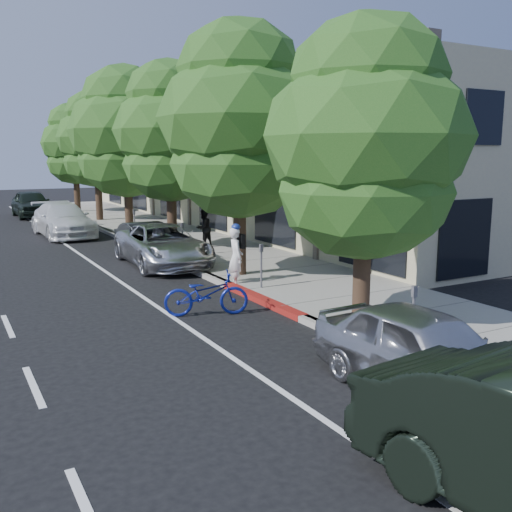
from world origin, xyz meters
TOP-DOWN VIEW (x-y plane):
  - ground at (0.00, 0.00)m, footprint 120.00×120.00m
  - sidewalk at (2.30, 8.00)m, footprint 4.60×56.00m
  - curb at (0.00, 8.00)m, footprint 0.30×56.00m
  - curb_red_segment at (0.00, 1.00)m, footprint 0.32×4.00m
  - storefront_building at (9.60, 18.00)m, footprint 10.00×36.00m
  - street_tree_0 at (0.90, -2.00)m, footprint 4.59×4.59m
  - street_tree_1 at (0.90, 4.00)m, footprint 5.07×5.07m
  - street_tree_2 at (0.90, 10.00)m, footprint 4.50×4.50m
  - street_tree_3 at (0.90, 16.00)m, footprint 5.57×5.57m
  - street_tree_4 at (0.90, 22.00)m, footprint 4.51×4.51m
  - street_tree_5 at (0.90, 28.00)m, footprint 4.37×4.37m
  - cyclist at (0.25, 3.00)m, footprint 0.55×0.73m
  - bicycle at (-1.80, 0.60)m, footprint 2.19×1.36m
  - silver_suv at (-0.50, 7.27)m, footprint 2.63×5.38m
  - dark_sedan at (-0.50, 9.00)m, footprint 1.48×4.09m
  - white_pickup at (-2.14, 16.86)m, footprint 2.50×5.60m
  - dark_suv_far at (-2.20, 27.00)m, footprint 2.12×5.08m
  - near_car_a at (-0.66, -5.50)m, footprint 1.83×4.33m
  - pedestrian at (2.15, 9.65)m, footprint 0.93×0.83m

SIDE VIEW (x-z plane):
  - ground at x=0.00m, z-range 0.00..0.00m
  - sidewalk at x=2.30m, z-range 0.00..0.15m
  - curb at x=0.00m, z-range 0.00..0.15m
  - curb_red_segment at x=0.00m, z-range 0.00..0.15m
  - bicycle at x=-1.80m, z-range 0.00..1.08m
  - dark_sedan at x=-0.50m, z-range 0.00..1.34m
  - near_car_a at x=-0.66m, z-range 0.00..1.46m
  - silver_suv at x=-0.50m, z-range 0.00..1.47m
  - white_pickup at x=-2.14m, z-range 0.00..1.60m
  - dark_suv_far at x=-2.20m, z-range 0.00..1.72m
  - cyclist at x=0.25m, z-range 0.00..1.80m
  - pedestrian at x=2.15m, z-range 0.15..1.72m
  - storefront_building at x=9.60m, z-range 0.00..7.00m
  - street_tree_0 at x=0.90m, z-range 0.73..7.65m
  - street_tree_5 at x=0.90m, z-range 0.91..8.33m
  - street_tree_2 at x=0.90m, z-range 0.94..8.60m
  - street_tree_4 at x=0.90m, z-range 0.95..8.64m
  - street_tree_1 at x=0.90m, z-range 0.90..8.89m
  - street_tree_3 at x=0.90m, z-range 0.86..9.12m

